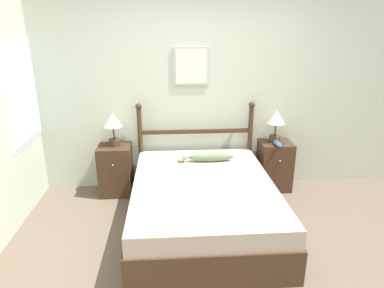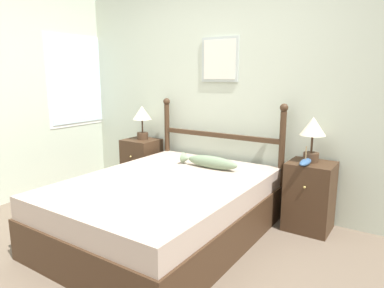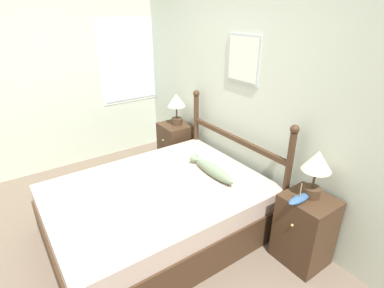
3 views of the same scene
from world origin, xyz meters
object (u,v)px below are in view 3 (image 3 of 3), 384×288
Objects in this scene: nightstand_right at (304,230)px; model_boat at (299,199)px; bed at (158,210)px; table_lamp_left at (176,104)px; table_lamp_right at (317,166)px; fish_pillow at (212,169)px; nightstand_left at (176,146)px.

nightstand_right is 2.67× the size of model_boat.
bed is 1.34m from model_boat.
table_lamp_right is at bearing 0.15° from table_lamp_left.
table_lamp_left is 1.71× the size of model_boat.
fish_pillow is at bearing -15.31° from table_lamp_left.
fish_pillow is (1.17, -0.32, -0.35)m from table_lamp_left.
table_lamp_left is at bearing 179.38° from nightstand_right.
bed is 1.37m from nightstand_left.
nightstand_left is 2.18m from table_lamp_right.
table_lamp_left is at bearing -179.85° from table_lamp_right.
nightstand_left is at bearing -105.54° from table_lamp_left.
table_lamp_right is at bearing 124.79° from nightstand_right.
bed is 8.25× the size of model_boat.
model_boat is (-0.01, -0.15, -0.26)m from table_lamp_right.
fish_pillow reaches higher than nightstand_left.
table_lamp_right is at bearing 19.51° from fish_pillow.
bed is 3.10× the size of nightstand_right.
table_lamp_left reaches higher than model_boat.
nightstand_left reaches higher than bed.
table_lamp_right is 0.66× the size of fish_pillow.
table_lamp_left is at bearing 74.46° from nightstand_left.
nightstand_right is 1.02m from fish_pillow.
table_lamp_right reaches higher than nightstand_left.
bed is at bearing -139.00° from table_lamp_right.
model_boat reaches higher than fish_pillow.
nightstand_left is 2.67× the size of model_boat.
nightstand_left is 1.56× the size of table_lamp_left.
bed is 0.67m from fish_pillow.
model_boat is (2.08, -0.14, -0.26)m from table_lamp_left.
nightstand_right is (1.05, 0.87, 0.07)m from bed.
bed is at bearing -101.63° from fish_pillow.
table_lamp_left is 1.26m from fish_pillow.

